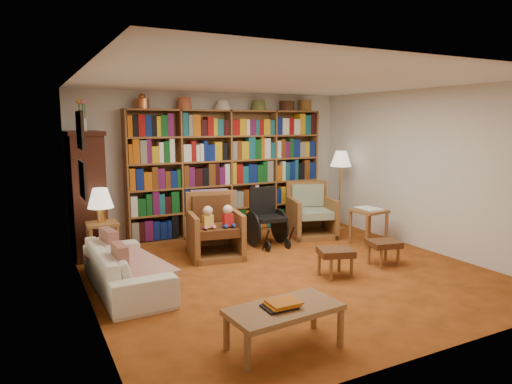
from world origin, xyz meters
TOP-DOWN VIEW (x-y plane):
  - floor at (0.00, 0.00)m, footprint 5.00×5.00m
  - ceiling at (0.00, 0.00)m, footprint 5.00×5.00m
  - wall_back at (0.00, 2.50)m, footprint 5.00×0.00m
  - wall_front at (0.00, -2.50)m, footprint 5.00×0.00m
  - wall_left at (-2.50, 0.00)m, footprint 0.00×5.00m
  - wall_right at (2.50, 0.00)m, footprint 0.00×5.00m
  - bookshelf at (0.20, 2.33)m, footprint 3.60×0.30m
  - curio_cabinet at (-2.25, 2.00)m, footprint 0.50×0.95m
  - framed_pictures at (-2.48, 0.30)m, footprint 0.03×0.52m
  - sofa at (-2.05, 0.29)m, footprint 1.84×0.76m
  - sofa_throw at (-2.00, 0.29)m, footprint 0.91×1.39m
  - cushion_left at (-2.18, 0.64)m, footprint 0.18×0.40m
  - cushion_right at (-2.18, -0.06)m, footprint 0.13×0.37m
  - side_table_lamp at (-2.15, 1.38)m, footprint 0.43×0.43m
  - table_lamp at (-2.15, 1.38)m, footprint 0.35×0.35m
  - armchair_leather at (-0.60, 1.14)m, footprint 0.88×0.91m
  - armchair_sage at (1.38, 1.52)m, footprint 0.97×0.98m
  - wheelchair at (0.40, 1.30)m, footprint 0.54×0.75m
  - floor_lamp at (2.15, 1.65)m, footprint 0.39×0.39m
  - side_table_papers at (1.88, 0.53)m, footprint 0.53×0.53m
  - footstool_a at (0.46, -0.48)m, footprint 0.53×0.49m
  - footstool_b at (1.35, -0.41)m, footprint 0.47×0.43m
  - coffee_table at (-1.11, -1.82)m, footprint 1.05×0.59m

SIDE VIEW (x-z plane):
  - floor at x=0.00m, z-range 0.00..0.00m
  - sofa at x=-2.05m, z-range 0.00..0.53m
  - footstool_b at x=1.35m, z-range 0.11..0.46m
  - sofa_throw at x=-2.00m, z-range 0.28..0.32m
  - footstool_a at x=0.46m, z-range 0.12..0.48m
  - coffee_table at x=-1.11m, z-range 0.12..0.55m
  - armchair_sage at x=1.38m, z-range -0.11..0.83m
  - armchair_leather at x=-0.60m, z-range -0.09..0.87m
  - wheelchair at x=0.40m, z-range -0.04..0.89m
  - cushion_left at x=-2.18m, z-range 0.26..0.64m
  - cushion_right at x=-2.18m, z-range 0.27..0.63m
  - side_table_lamp at x=-2.15m, z-range 0.15..0.77m
  - side_table_papers at x=1.88m, z-range 0.18..0.79m
  - table_lamp at x=-2.15m, z-range 0.70..1.18m
  - curio_cabinet at x=-2.25m, z-range -0.25..2.15m
  - bookshelf at x=0.20m, z-range -0.04..2.38m
  - wall_back at x=0.00m, z-range -1.25..3.75m
  - wall_front at x=0.00m, z-range -1.25..3.75m
  - wall_left at x=-2.50m, z-range -1.25..3.75m
  - wall_right at x=2.50m, z-range -1.25..3.75m
  - floor_lamp at x=2.15m, z-range 0.53..2.00m
  - framed_pictures at x=-2.48m, z-range 1.14..2.11m
  - ceiling at x=0.00m, z-range 2.50..2.50m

